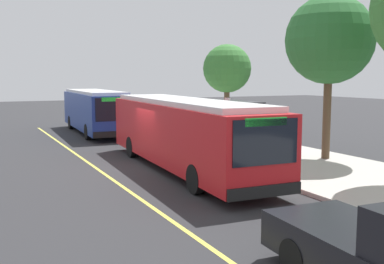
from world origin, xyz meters
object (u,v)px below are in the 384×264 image
at_px(transit_bus_main, 183,131).
at_px(transit_bus_second, 95,110).
at_px(pedestrian_commuter, 228,133).
at_px(waiting_bench, 238,139).
at_px(route_sign_post, 228,120).

height_order(transit_bus_main, transit_bus_second, same).
bearing_deg(pedestrian_commuter, waiting_bench, 129.41).
height_order(waiting_bench, route_sign_post, route_sign_post).
bearing_deg(pedestrian_commuter, route_sign_post, -31.37).
xyz_separation_m(transit_bus_main, route_sign_post, (-0.48, 2.40, 0.34)).
relative_size(route_sign_post, pedestrian_commuter, 1.66).
xyz_separation_m(route_sign_post, pedestrian_commuter, (-1.60, 0.98, -0.84)).
xyz_separation_m(transit_bus_second, waiting_bench, (10.95, 4.74, -0.98)).
distance_m(waiting_bench, route_sign_post, 3.70).
relative_size(transit_bus_main, transit_bus_second, 1.17).
bearing_deg(transit_bus_second, waiting_bench, 23.41).
bearing_deg(waiting_bench, pedestrian_commuter, -50.59).
distance_m(transit_bus_second, route_sign_post, 13.82).
relative_size(transit_bus_second, route_sign_post, 3.86).
height_order(waiting_bench, pedestrian_commuter, pedestrian_commuter).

